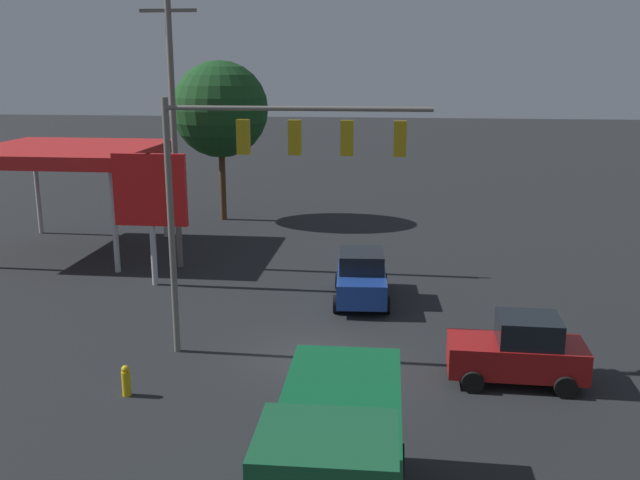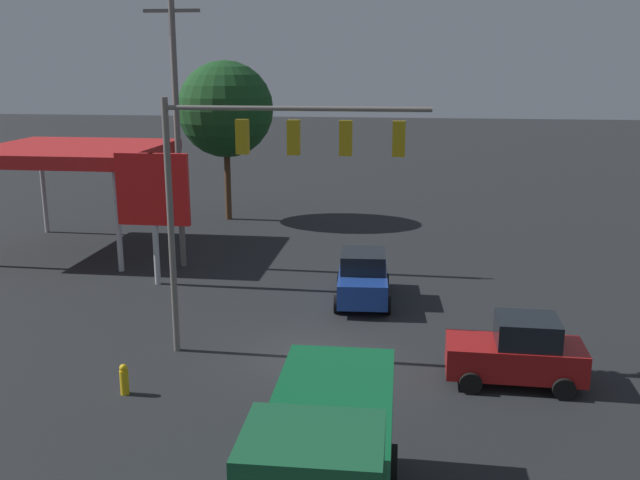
{
  "view_description": "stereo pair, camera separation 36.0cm",
  "coord_description": "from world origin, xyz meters",
  "px_view_note": "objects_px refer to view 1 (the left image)",
  "views": [
    {
      "loc": [
        -2.57,
        20.52,
        8.84
      ],
      "look_at": [
        0.0,
        -2.0,
        3.2
      ],
      "focal_mm": 40.0,
      "sensor_mm": 36.0,
      "label": 1
    },
    {
      "loc": [
        -2.93,
        20.48,
        8.84
      ],
      "look_at": [
        0.0,
        -2.0,
        3.2
      ],
      "focal_mm": 40.0,
      "sensor_mm": 36.0,
      "label": 2
    }
  ],
  "objects_px": {
    "utility_pole": "(174,130)",
    "price_sign": "(150,194)",
    "sedan_far": "(361,277)",
    "hatchback_crossing": "(519,351)",
    "street_tree": "(220,110)",
    "delivery_truck": "(336,476)",
    "traffic_signal_assembly": "(268,164)",
    "fire_hydrant": "(126,381)"
  },
  "relations": [
    {
      "from": "traffic_signal_assembly",
      "to": "hatchback_crossing",
      "type": "bearing_deg",
      "value": 171.51
    },
    {
      "from": "fire_hydrant",
      "to": "street_tree",
      "type": "bearing_deg",
      "value": -82.69
    },
    {
      "from": "sedan_far",
      "to": "fire_hydrant",
      "type": "xyz_separation_m",
      "value": [
        5.91,
        8.78,
        -0.51
      ]
    },
    {
      "from": "price_sign",
      "to": "hatchback_crossing",
      "type": "xyz_separation_m",
      "value": [
        -13.35,
        7.72,
        -2.84
      ]
    },
    {
      "from": "delivery_truck",
      "to": "street_tree",
      "type": "bearing_deg",
      "value": -163.0
    },
    {
      "from": "sedan_far",
      "to": "fire_hydrant",
      "type": "height_order",
      "value": "sedan_far"
    },
    {
      "from": "street_tree",
      "to": "sedan_far",
      "type": "bearing_deg",
      "value": 122.73
    },
    {
      "from": "utility_pole",
      "to": "fire_hydrant",
      "type": "distance_m",
      "value": 13.95
    },
    {
      "from": "hatchback_crossing",
      "to": "sedan_far",
      "type": "height_order",
      "value": "hatchback_crossing"
    },
    {
      "from": "price_sign",
      "to": "sedan_far",
      "type": "distance_m",
      "value": 9.04
    },
    {
      "from": "street_tree",
      "to": "price_sign",
      "type": "bearing_deg",
      "value": 91.23
    },
    {
      "from": "delivery_truck",
      "to": "fire_hydrant",
      "type": "height_order",
      "value": "delivery_truck"
    },
    {
      "from": "sedan_far",
      "to": "street_tree",
      "type": "bearing_deg",
      "value": -150.9
    },
    {
      "from": "utility_pole",
      "to": "price_sign",
      "type": "distance_m",
      "value": 3.56
    },
    {
      "from": "price_sign",
      "to": "delivery_truck",
      "type": "bearing_deg",
      "value": 119.46
    },
    {
      "from": "hatchback_crossing",
      "to": "sedan_far",
      "type": "xyz_separation_m",
      "value": [
        4.83,
        -6.68,
        0.0
      ]
    },
    {
      "from": "hatchback_crossing",
      "to": "fire_hydrant",
      "type": "distance_m",
      "value": 10.96
    },
    {
      "from": "hatchback_crossing",
      "to": "delivery_truck",
      "type": "height_order",
      "value": "delivery_truck"
    },
    {
      "from": "sedan_far",
      "to": "fire_hydrant",
      "type": "relative_size",
      "value": 5.12
    },
    {
      "from": "utility_pole",
      "to": "sedan_far",
      "type": "relative_size",
      "value": 2.56
    },
    {
      "from": "utility_pole",
      "to": "delivery_truck",
      "type": "distance_m",
      "value": 20.86
    },
    {
      "from": "traffic_signal_assembly",
      "to": "sedan_far",
      "type": "xyz_separation_m",
      "value": [
        -2.47,
        -5.59,
        -5.05
      ]
    },
    {
      "from": "sedan_far",
      "to": "street_tree",
      "type": "relative_size",
      "value": 0.5
    },
    {
      "from": "utility_pole",
      "to": "price_sign",
      "type": "relative_size",
      "value": 2.14
    },
    {
      "from": "traffic_signal_assembly",
      "to": "sedan_far",
      "type": "relative_size",
      "value": 1.75
    },
    {
      "from": "street_tree",
      "to": "traffic_signal_assembly",
      "type": "bearing_deg",
      "value": 108.16
    },
    {
      "from": "sedan_far",
      "to": "hatchback_crossing",
      "type": "bearing_deg",
      "value": 32.24
    },
    {
      "from": "utility_pole",
      "to": "street_tree",
      "type": "distance_m",
      "value": 9.92
    },
    {
      "from": "sedan_far",
      "to": "street_tree",
      "type": "distance_m",
      "value": 17.12
    },
    {
      "from": "traffic_signal_assembly",
      "to": "sedan_far",
      "type": "distance_m",
      "value": 7.93
    },
    {
      "from": "traffic_signal_assembly",
      "to": "delivery_truck",
      "type": "xyz_separation_m",
      "value": [
        -2.84,
        9.1,
        -4.3
      ]
    },
    {
      "from": "price_sign",
      "to": "fire_hydrant",
      "type": "relative_size",
      "value": 6.13
    },
    {
      "from": "street_tree",
      "to": "fire_hydrant",
      "type": "height_order",
      "value": "street_tree"
    },
    {
      "from": "fire_hydrant",
      "to": "hatchback_crossing",
      "type": "bearing_deg",
      "value": -168.96
    },
    {
      "from": "utility_pole",
      "to": "price_sign",
      "type": "bearing_deg",
      "value": 85.63
    },
    {
      "from": "traffic_signal_assembly",
      "to": "street_tree",
      "type": "distance_m",
      "value": 20.28
    },
    {
      "from": "utility_pole",
      "to": "sedan_far",
      "type": "distance_m",
      "value": 10.46
    },
    {
      "from": "hatchback_crossing",
      "to": "fire_hydrant",
      "type": "bearing_deg",
      "value": 11.91
    },
    {
      "from": "price_sign",
      "to": "fire_hydrant",
      "type": "bearing_deg",
      "value": 104.88
    },
    {
      "from": "delivery_truck",
      "to": "fire_hydrant",
      "type": "bearing_deg",
      "value": -134.19
    },
    {
      "from": "price_sign",
      "to": "sedan_far",
      "type": "bearing_deg",
      "value": 173.02
    },
    {
      "from": "delivery_truck",
      "to": "street_tree",
      "type": "xyz_separation_m",
      "value": [
        9.16,
        -28.37,
        4.62
      ]
    }
  ]
}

